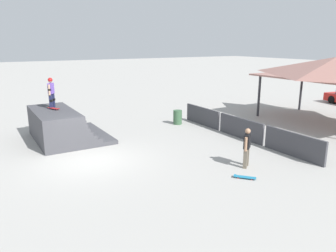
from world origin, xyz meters
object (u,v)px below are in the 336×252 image
object	(u,v)px
skateboard_on_deck	(54,108)
skateboard_on_ground	(244,177)
bystander_walking	(247,146)
trash_bin	(178,117)
skater_on_deck	(51,91)

from	to	relation	value
skateboard_on_deck	skateboard_on_ground	world-z (taller)	skateboard_on_deck
bystander_walking	trash_bin	distance (m)	7.49
skater_on_deck	bystander_walking	world-z (taller)	skater_on_deck
skateboard_on_ground	skater_on_deck	bearing A→B (deg)	-13.99
trash_bin	skater_on_deck	bearing A→B (deg)	-97.23
skater_on_deck	skateboard_on_deck	xyz separation A→B (m)	(0.40, -0.03, -0.83)
trash_bin	skateboard_on_ground	bearing A→B (deg)	-15.77
skater_on_deck	skateboard_on_ground	xyz separation A→B (m)	(9.06, 4.71, -2.38)
skateboard_on_deck	bystander_walking	distance (m)	9.66
skateboard_on_ground	bystander_walking	bearing A→B (deg)	-87.99
bystander_walking	skateboard_on_ground	world-z (taller)	bystander_walking
bystander_walking	skater_on_deck	bearing A→B (deg)	88.84
skateboard_on_deck	skater_on_deck	bearing A→B (deg)	153.60
bystander_walking	trash_bin	world-z (taller)	bystander_walking
skateboard_on_deck	skateboard_on_ground	bearing A→B (deg)	6.60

